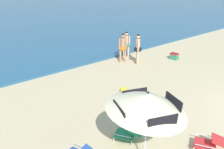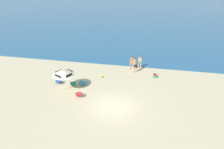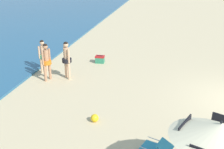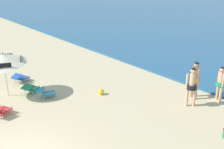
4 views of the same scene
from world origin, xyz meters
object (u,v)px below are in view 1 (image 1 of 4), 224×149
(cooler_box, at_px, (174,56))
(person_standing_beside, at_px, (126,43))
(person_standing_near_shore, at_px, (123,46))
(person_wading_in, at_px, (138,47))
(lounge_chair_facing_sea, at_px, (210,143))
(lounge_chair_spare_folded, at_px, (129,133))
(beach_ball, at_px, (123,90))
(lounge_chair_under_umbrella, at_px, (141,118))
(beach_umbrella_striped_main, at_px, (148,102))

(cooler_box, bearing_deg, person_standing_beside, 128.91)
(person_standing_near_shore, height_order, person_wading_in, person_wading_in)
(person_standing_near_shore, bearing_deg, lounge_chair_facing_sea, -117.12)
(lounge_chair_facing_sea, bearing_deg, person_standing_beside, 59.69)
(lounge_chair_spare_folded, height_order, beach_ball, lounge_chair_spare_folded)
(lounge_chair_facing_sea, height_order, person_standing_beside, person_standing_beside)
(lounge_chair_spare_folded, relative_size, person_standing_beside, 0.60)
(lounge_chair_under_umbrella, relative_size, lounge_chair_spare_folded, 1.00)
(beach_umbrella_striped_main, distance_m, person_standing_near_shore, 8.85)
(person_standing_near_shore, xyz_separation_m, cooler_box, (2.85, -1.77, -0.83))
(person_standing_near_shore, bearing_deg, beach_ball, -133.68)
(lounge_chair_under_umbrella, height_order, person_standing_near_shore, person_standing_near_shore)
(beach_umbrella_striped_main, bearing_deg, lounge_chair_facing_sea, -27.88)
(person_standing_beside, relative_size, cooler_box, 3.24)
(person_standing_beside, distance_m, cooler_box, 3.17)
(beach_ball, bearing_deg, lounge_chair_under_umbrella, -121.13)
(lounge_chair_facing_sea, bearing_deg, lounge_chair_under_umbrella, 101.24)
(lounge_chair_facing_sea, distance_m, lounge_chair_spare_folded, 2.37)
(lounge_chair_under_umbrella, height_order, person_wading_in, person_wading_in)
(beach_umbrella_striped_main, relative_size, person_standing_near_shore, 1.60)
(lounge_chair_under_umbrella, relative_size, cooler_box, 1.95)
(lounge_chair_spare_folded, bearing_deg, lounge_chair_under_umbrella, 20.23)
(lounge_chair_facing_sea, bearing_deg, person_wading_in, 57.54)
(lounge_chair_spare_folded, bearing_deg, person_wading_in, 40.60)
(person_standing_beside, xyz_separation_m, beach_ball, (-3.94, -3.79, -0.82))
(beach_umbrella_striped_main, distance_m, cooler_box, 10.02)
(lounge_chair_under_umbrella, xyz_separation_m, lounge_chair_facing_sea, (0.45, -2.26, 0.00))
(person_wading_in, relative_size, beach_ball, 6.41)
(beach_umbrella_striped_main, xyz_separation_m, cooler_box, (8.55, 4.95, -1.65))
(person_standing_near_shore, distance_m, beach_ball, 4.47)
(lounge_chair_under_umbrella, bearing_deg, person_standing_near_shore, 51.00)
(lounge_chair_facing_sea, xyz_separation_m, person_wading_in, (4.35, 6.83, 0.77))
(cooler_box, bearing_deg, lounge_chair_under_umbrella, -153.33)
(beach_umbrella_striped_main, relative_size, lounge_chair_spare_folded, 2.84)
(lounge_chair_spare_folded, bearing_deg, cooler_box, 25.96)
(lounge_chair_under_umbrella, distance_m, cooler_box, 8.09)
(person_standing_beside, height_order, person_wading_in, person_wading_in)
(lounge_chair_facing_sea, height_order, person_wading_in, person_wading_in)
(person_wading_in, xyz_separation_m, cooler_box, (2.43, -0.94, -0.84))
(cooler_box, bearing_deg, person_standing_near_shore, 148.20)
(lounge_chair_facing_sea, bearing_deg, lounge_chair_spare_folded, 126.03)
(lounge_chair_spare_folded, distance_m, person_standing_beside, 8.94)
(person_standing_near_shore, xyz_separation_m, person_standing_beside, (0.92, 0.63, -0.07))
(person_wading_in, bearing_deg, cooler_box, -21.17)
(person_standing_near_shore, bearing_deg, lounge_chair_spare_folded, -132.76)
(person_standing_near_shore, relative_size, cooler_box, 3.47)
(lounge_chair_spare_folded, bearing_deg, lounge_chair_facing_sea, -53.97)
(lounge_chair_under_umbrella, bearing_deg, beach_ball, 58.87)
(lounge_chair_facing_sea, bearing_deg, beach_ball, 78.68)
(lounge_chair_spare_folded, height_order, person_standing_near_shore, person_standing_near_shore)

